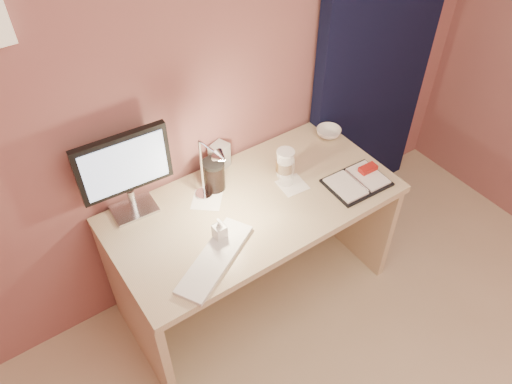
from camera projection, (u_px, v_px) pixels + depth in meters
room at (367, 43)px, 2.67m from camera, size 3.50×3.50×3.50m
desk at (246, 224)px, 2.58m from camera, size 1.40×0.70×0.73m
monitor at (125, 168)px, 2.16m from camera, size 0.41×0.16×0.44m
keyboard at (215, 259)px, 2.12m from camera, size 0.46×0.34×0.02m
planner at (358, 181)px, 2.47m from camera, size 0.31×0.24×0.05m
paper_b at (292, 185)px, 2.47m from camera, size 0.14×0.14×0.00m
paper_c at (207, 200)px, 2.39m from camera, size 0.19×0.19×0.00m
coffee_cup at (285, 164)px, 2.48m from camera, size 0.09×0.09×0.15m
clear_cup at (286, 172)px, 2.43m from camera, size 0.08×0.08×0.14m
bowl at (329, 132)px, 2.74m from camera, size 0.15×0.15×0.04m
lotion_bottle at (220, 229)px, 2.18m from camera, size 0.06×0.06×0.12m
dark_jar at (214, 176)px, 2.40m from camera, size 0.10×0.10×0.15m
product_box at (220, 156)px, 2.52m from camera, size 0.11×0.10×0.14m
desk_lamp at (208, 172)px, 2.20m from camera, size 0.10×0.22×0.36m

